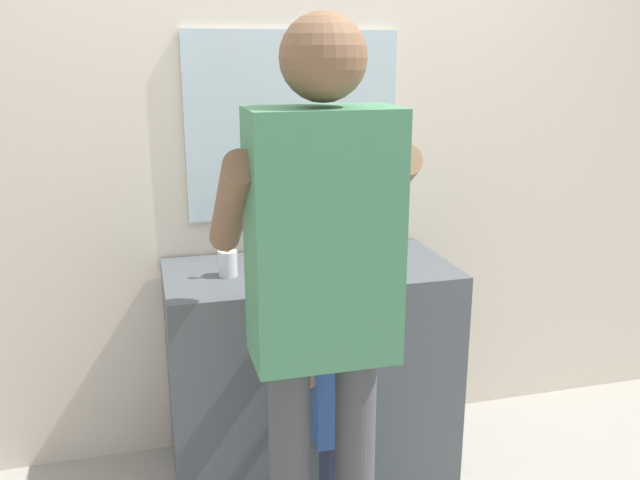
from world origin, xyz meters
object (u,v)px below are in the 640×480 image
soap_bottle (380,242)px  child_toddler (339,411)px  adult_parent (321,274)px  toothbrush_cup (228,262)px

soap_bottle → child_toddler: (-0.30, -0.45, -0.46)m
child_toddler → adult_parent: (-0.13, -0.24, 0.59)m
toothbrush_cup → adult_parent: bearing=-73.6°
toothbrush_cup → soap_bottle: toothbrush_cup is taller
soap_bottle → child_toddler: size_ratio=0.21×
child_toddler → soap_bottle: bearing=56.1°
toothbrush_cup → soap_bottle: bearing=5.4°
child_toddler → toothbrush_cup: bearing=128.9°
soap_bottle → child_toddler: bearing=-123.9°
adult_parent → child_toddler: bearing=62.2°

